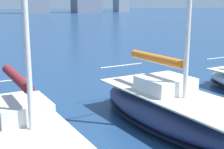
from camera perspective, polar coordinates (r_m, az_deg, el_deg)
sailboat_orange at (r=11.87m, az=10.92°, el=-6.03°), size 3.75×8.01×10.39m
sailboat_maroon at (r=10.10m, az=-15.24°, el=-10.28°), size 3.20×8.32×11.66m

